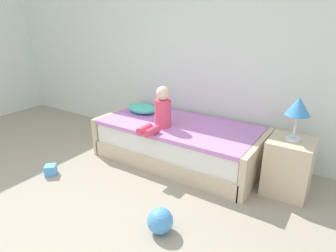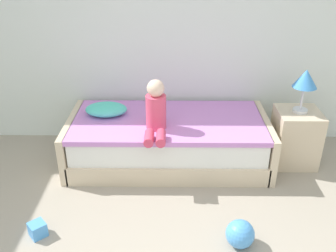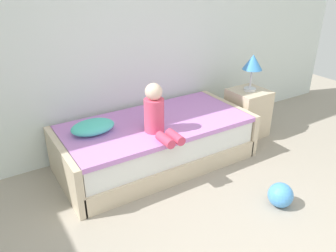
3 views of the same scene
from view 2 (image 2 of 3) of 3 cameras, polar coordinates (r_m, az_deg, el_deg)
The scene contains 8 objects.
wall_rear at distance 4.21m, azimuth -2.67°, elevation 16.43°, with size 7.20×0.10×2.90m, color silver.
bed at distance 4.05m, azimuth 0.04°, elevation -2.20°, with size 2.11×1.00×0.50m.
nightstand at distance 4.23m, azimuth 18.68°, elevation -1.62°, with size 0.44×0.44×0.60m, color beige.
table_lamp at distance 3.97m, azimuth 20.03°, elevation 6.45°, with size 0.24×0.24×0.45m.
child_figure at distance 3.64m, azimuth -1.86°, elevation 2.33°, with size 0.20×0.51×0.50m.
pillow at distance 4.06m, azimuth -9.32°, elevation 2.50°, with size 0.44×0.30×0.13m, color #4CCCBC.
toy_ball at distance 3.15m, azimuth 10.84°, elevation -15.72°, with size 0.23×0.23×0.23m, color #4C99E5.
toy_block at distance 3.39m, azimuth -19.09°, elevation -14.55°, with size 0.12×0.12×0.12m, color #4C99E5.
Camera 2 is at (0.23, -1.53, 2.24)m, focal length 40.35 mm.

